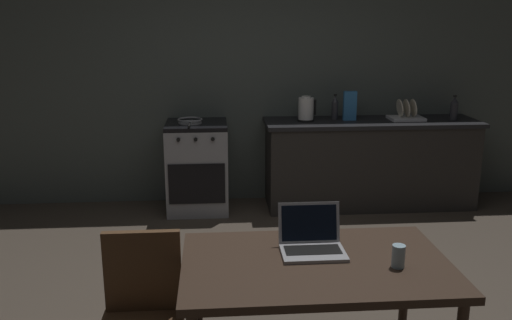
# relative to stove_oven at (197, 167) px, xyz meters

# --- Properties ---
(ground_plane) EXTENTS (12.00, 12.00, 0.00)m
(ground_plane) POSITION_rel_stove_oven_xyz_m (0.54, -2.05, -0.45)
(ground_plane) COLOR #473D33
(back_wall) EXTENTS (6.40, 0.10, 2.58)m
(back_wall) POSITION_rel_stove_oven_xyz_m (0.84, 0.35, 0.84)
(back_wall) COLOR #4A524D
(back_wall) RESTS_ON ground_plane
(kitchen_counter) EXTENTS (2.16, 0.64, 0.90)m
(kitchen_counter) POSITION_rel_stove_oven_xyz_m (1.76, 0.00, 0.00)
(kitchen_counter) COLOR #282623
(kitchen_counter) RESTS_ON ground_plane
(stove_oven) EXTENTS (0.60, 0.62, 0.90)m
(stove_oven) POSITION_rel_stove_oven_xyz_m (0.00, 0.00, 0.00)
(stove_oven) COLOR gray
(stove_oven) RESTS_ON ground_plane
(dining_table) EXTENTS (1.30, 0.82, 0.74)m
(dining_table) POSITION_rel_stove_oven_xyz_m (0.66, -2.89, 0.22)
(dining_table) COLOR #332319
(dining_table) RESTS_ON ground_plane
(chair) EXTENTS (0.40, 0.40, 0.88)m
(chair) POSITION_rel_stove_oven_xyz_m (-0.19, -2.89, 0.06)
(chair) COLOR #4C331E
(chair) RESTS_ON ground_plane
(laptop) EXTENTS (0.32, 0.27, 0.22)m
(laptop) POSITION_rel_stove_oven_xyz_m (0.66, -2.77, 0.34)
(laptop) COLOR #99999E
(laptop) RESTS_ON dining_table
(electric_kettle) EXTENTS (0.18, 0.16, 0.25)m
(electric_kettle) POSITION_rel_stove_oven_xyz_m (1.09, 0.00, 0.57)
(electric_kettle) COLOR black
(electric_kettle) RESTS_ON kitchen_counter
(bottle) EXTENTS (0.08, 0.08, 0.25)m
(bottle) POSITION_rel_stove_oven_xyz_m (2.59, -0.05, 0.57)
(bottle) COLOR #2D2D33
(bottle) RESTS_ON kitchen_counter
(frying_pan) EXTENTS (0.24, 0.42, 0.05)m
(frying_pan) POSITION_rel_stove_oven_xyz_m (-0.06, -0.03, 0.47)
(frying_pan) COLOR gray
(frying_pan) RESTS_ON stove_oven
(drinking_glass) EXTENTS (0.06, 0.06, 0.11)m
(drinking_glass) POSITION_rel_stove_oven_xyz_m (1.03, -2.99, 0.35)
(drinking_glass) COLOR #99B7C6
(drinking_glass) RESTS_ON dining_table
(cereal_box) EXTENTS (0.13, 0.05, 0.29)m
(cereal_box) POSITION_rel_stove_oven_xyz_m (1.54, 0.02, 0.60)
(cereal_box) COLOR #3372B2
(cereal_box) RESTS_ON kitchen_counter
(dish_rack) EXTENTS (0.34, 0.26, 0.21)m
(dish_rack) POSITION_rel_stove_oven_xyz_m (2.12, 0.00, 0.50)
(dish_rack) COLOR silver
(dish_rack) RESTS_ON kitchen_counter
(bottle_b) EXTENTS (0.07, 0.07, 0.26)m
(bottle_b) POSITION_rel_stove_oven_xyz_m (1.40, 0.08, 0.57)
(bottle_b) COLOR #2D2D33
(bottle_b) RESTS_ON kitchen_counter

